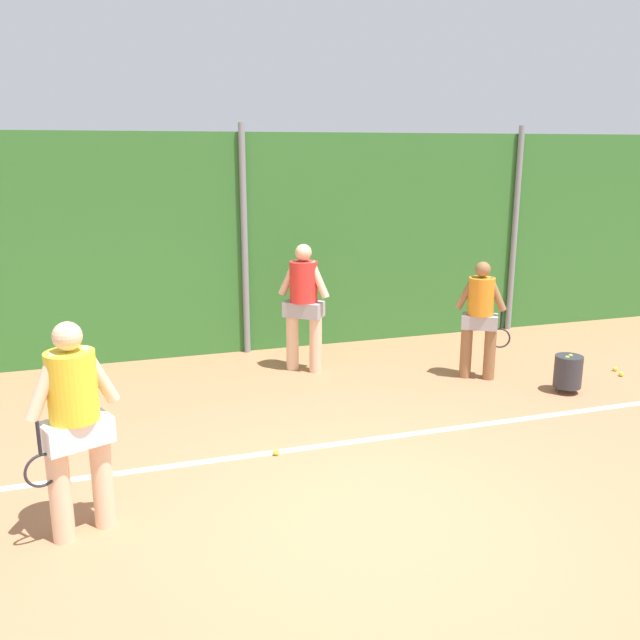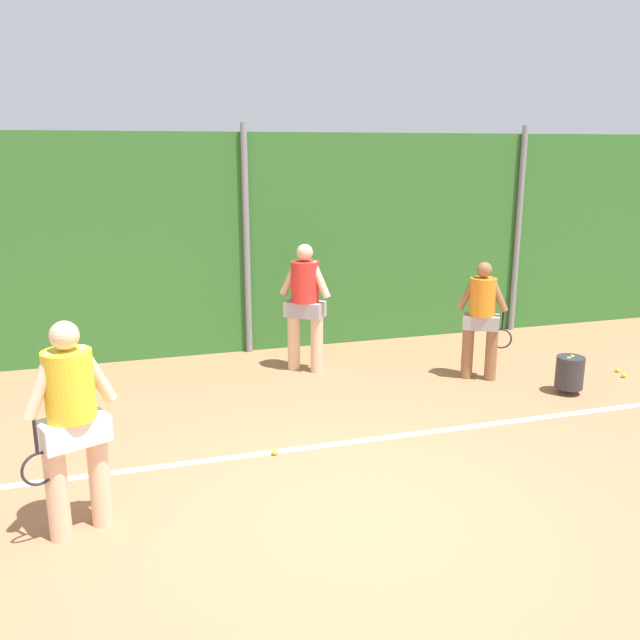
% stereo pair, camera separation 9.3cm
% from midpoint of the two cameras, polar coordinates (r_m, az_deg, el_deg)
% --- Properties ---
extents(ground_plane, '(25.17, 25.17, 0.00)m').
position_cam_midpoint_polar(ground_plane, '(7.43, -0.33, -10.49)').
color(ground_plane, '#B2704C').
extents(hedge_fence_backdrop, '(16.36, 0.25, 3.36)m').
position_cam_midpoint_polar(hedge_fence_backdrop, '(10.51, -6.17, 6.39)').
color(hedge_fence_backdrop, '#33702D').
rests_on(hedge_fence_backdrop, ground_plane).
extents(fence_post_center, '(0.10, 0.10, 3.49)m').
position_cam_midpoint_polar(fence_post_center, '(10.33, -6.00, 6.62)').
color(fence_post_center, gray).
rests_on(fence_post_center, ground_plane).
extents(fence_post_right, '(0.10, 0.10, 3.49)m').
position_cam_midpoint_polar(fence_post_right, '(12.12, 16.67, 7.23)').
color(fence_post_right, gray).
rests_on(fence_post_right, ground_plane).
extents(court_baseline_paint, '(11.95, 0.10, 0.01)m').
position_cam_midpoint_polar(court_baseline_paint, '(7.36, -0.15, -10.71)').
color(court_baseline_paint, white).
rests_on(court_baseline_paint, ground_plane).
extents(player_foreground_near, '(0.76, 0.50, 1.82)m').
position_cam_midpoint_polar(player_foreground_near, '(5.80, -19.89, -7.79)').
color(player_foreground_near, beige).
rests_on(player_foreground_near, ground_plane).
extents(player_midcourt, '(0.70, 0.49, 1.65)m').
position_cam_midpoint_polar(player_midcourt, '(9.44, 13.85, 0.45)').
color(player_midcourt, '#8C603D').
rests_on(player_midcourt, ground_plane).
extents(player_backcourt_far, '(0.64, 0.58, 1.84)m').
position_cam_midpoint_polar(player_backcourt_far, '(9.50, -1.01, 1.65)').
color(player_backcourt_far, beige).
rests_on(player_backcourt_far, ground_plane).
extents(ball_hopper, '(0.36, 0.36, 0.51)m').
position_cam_midpoint_polar(ball_hopper, '(9.39, 20.70, -4.16)').
color(ball_hopper, '#2D2D33').
rests_on(ball_hopper, ground_plane).
extents(tennis_ball_0, '(0.07, 0.07, 0.07)m').
position_cam_midpoint_polar(tennis_ball_0, '(10.60, 24.18, -3.90)').
color(tennis_ball_0, '#CCDB33').
rests_on(tennis_ball_0, ground_plane).
extents(tennis_ball_2, '(0.07, 0.07, 0.07)m').
position_cam_midpoint_polar(tennis_ball_2, '(7.19, -3.49, -11.12)').
color(tennis_ball_2, '#CCDB33').
rests_on(tennis_ball_2, ground_plane).
extents(tennis_ball_3, '(0.07, 0.07, 0.07)m').
position_cam_midpoint_polar(tennis_ball_3, '(10.40, 24.62, -4.29)').
color(tennis_ball_3, '#CCDB33').
rests_on(tennis_ball_3, ground_plane).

